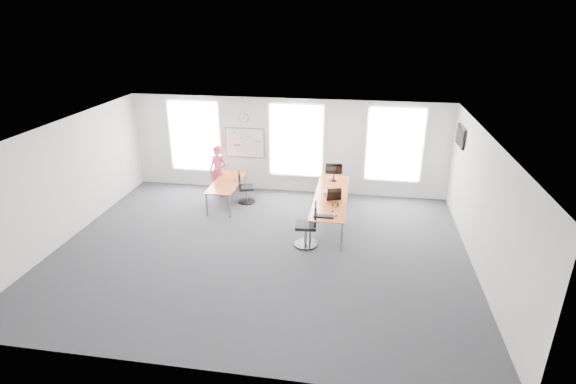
% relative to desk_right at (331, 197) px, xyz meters
% --- Properties ---
extents(floor, '(10.00, 10.00, 0.00)m').
position_rel_desk_right_xyz_m(floor, '(-1.57, -1.85, -0.75)').
color(floor, '#26272B').
rests_on(floor, ground).
extents(ceiling, '(10.00, 10.00, 0.00)m').
position_rel_desk_right_xyz_m(ceiling, '(-1.57, -1.85, 2.25)').
color(ceiling, white).
rests_on(ceiling, ground).
extents(wall_back, '(10.00, 0.00, 10.00)m').
position_rel_desk_right_xyz_m(wall_back, '(-1.57, 2.15, 0.75)').
color(wall_back, silver).
rests_on(wall_back, ground).
extents(wall_front, '(10.00, 0.00, 10.00)m').
position_rel_desk_right_xyz_m(wall_front, '(-1.57, -5.85, 0.75)').
color(wall_front, silver).
rests_on(wall_front, ground).
extents(wall_left, '(0.00, 10.00, 10.00)m').
position_rel_desk_right_xyz_m(wall_left, '(-6.57, -1.85, 0.75)').
color(wall_left, silver).
rests_on(wall_left, ground).
extents(wall_right, '(0.00, 10.00, 10.00)m').
position_rel_desk_right_xyz_m(wall_right, '(3.43, -1.85, 0.75)').
color(wall_right, silver).
rests_on(wall_right, ground).
extents(window_left, '(1.60, 0.06, 2.20)m').
position_rel_desk_right_xyz_m(window_left, '(-4.57, 2.12, 0.95)').
color(window_left, white).
rests_on(window_left, wall_back).
extents(window_mid, '(1.60, 0.06, 2.20)m').
position_rel_desk_right_xyz_m(window_mid, '(-1.27, 2.12, 0.95)').
color(window_mid, white).
rests_on(window_mid, wall_back).
extents(window_right, '(1.60, 0.06, 2.20)m').
position_rel_desk_right_xyz_m(window_right, '(1.73, 2.12, 0.95)').
color(window_right, white).
rests_on(window_right, wall_back).
extents(desk_right, '(0.88, 3.30, 0.80)m').
position_rel_desk_right_xyz_m(desk_right, '(0.00, 0.00, 0.00)').
color(desk_right, '#C9602F').
rests_on(desk_right, ground).
extents(desk_left, '(0.79, 1.96, 0.72)m').
position_rel_desk_right_xyz_m(desk_left, '(-3.16, 0.77, -0.10)').
color(desk_left, '#C9602F').
rests_on(desk_left, ground).
extents(chair_right, '(0.60, 0.60, 1.12)m').
position_rel_desk_right_xyz_m(chair_right, '(-0.45, -1.38, -0.26)').
color(chair_right, black).
rests_on(chair_right, ground).
extents(chair_left, '(0.56, 0.56, 0.98)m').
position_rel_desk_right_xyz_m(chair_left, '(-2.69, 0.99, -0.32)').
color(chair_left, black).
rests_on(chair_left, ground).
extents(person, '(0.67, 0.52, 1.62)m').
position_rel_desk_right_xyz_m(person, '(-3.62, 1.41, 0.06)').
color(person, '#D43669').
rests_on(person, ground).
extents(whiteboard, '(1.20, 0.03, 0.90)m').
position_rel_desk_right_xyz_m(whiteboard, '(-2.92, 2.12, 0.80)').
color(whiteboard, white).
rests_on(whiteboard, wall_back).
extents(wall_clock, '(0.30, 0.04, 0.30)m').
position_rel_desk_right_xyz_m(wall_clock, '(-2.92, 2.12, 1.60)').
color(wall_clock, gray).
rests_on(wall_clock, wall_back).
extents(tv, '(0.06, 0.90, 0.55)m').
position_rel_desk_right_xyz_m(tv, '(3.38, 1.15, 1.55)').
color(tv, black).
rests_on(tv, wall_right).
extents(keyboard, '(0.51, 0.19, 0.02)m').
position_rel_desk_right_xyz_m(keyboard, '(-0.08, -1.37, 0.06)').
color(keyboard, black).
rests_on(keyboard, desk_right).
extents(mouse, '(0.10, 0.13, 0.04)m').
position_rel_desk_right_xyz_m(mouse, '(0.22, -1.29, 0.07)').
color(mouse, black).
rests_on(mouse, desk_right).
extents(lens_cap, '(0.08, 0.08, 0.01)m').
position_rel_desk_right_xyz_m(lens_cap, '(0.11, -1.03, 0.06)').
color(lens_cap, black).
rests_on(lens_cap, desk_right).
extents(headphones, '(0.17, 0.09, 0.10)m').
position_rel_desk_right_xyz_m(headphones, '(0.15, -0.68, 0.10)').
color(headphones, black).
rests_on(headphones, desk_right).
extents(laptop_sleeve, '(0.39, 0.32, 0.31)m').
position_rel_desk_right_xyz_m(laptop_sleeve, '(0.10, -0.32, 0.21)').
color(laptop_sleeve, black).
rests_on(laptop_sleeve, desk_right).
extents(paper_stack, '(0.34, 0.28, 0.11)m').
position_rel_desk_right_xyz_m(paper_stack, '(-0.06, 0.06, 0.11)').
color(paper_stack, beige).
rests_on(paper_stack, desk_right).
extents(monitor, '(0.48, 0.20, 0.54)m').
position_rel_desk_right_xyz_m(monitor, '(-0.01, 1.13, 0.37)').
color(monitor, black).
rests_on(monitor, desk_right).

